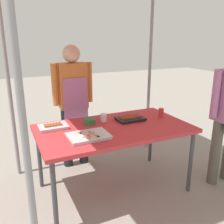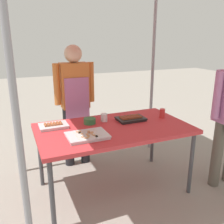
{
  "view_description": "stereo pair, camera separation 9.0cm",
  "coord_description": "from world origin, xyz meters",
  "views": [
    {
      "loc": [
        -1.04,
        -2.19,
        1.65
      ],
      "look_at": [
        0.0,
        0.05,
        0.9
      ],
      "focal_mm": 39.26,
      "sensor_mm": 36.0,
      "label": 1
    },
    {
      "loc": [
        -0.96,
        -2.23,
        1.65
      ],
      "look_at": [
        0.0,
        0.05,
        0.9
      ],
      "focal_mm": 39.26,
      "sensor_mm": 36.0,
      "label": 2
    }
  ],
  "objects": [
    {
      "name": "drink_cup_by_wok",
      "position": [
        -0.03,
        0.21,
        0.8
      ],
      "size": [
        0.07,
        0.07,
        0.09
      ],
      "primitive_type": "cylinder",
      "color": "white",
      "rests_on": "stall_table"
    },
    {
      "name": "vendor_woman",
      "position": [
        -0.22,
        0.74,
        0.93
      ],
      "size": [
        0.52,
        0.23,
        1.58
      ],
      "rotation": [
        0.0,
        0.0,
        3.14
      ],
      "color": "black",
      "rests_on": "ground"
    },
    {
      "name": "stall_table",
      "position": [
        0.0,
        0.0,
        0.7
      ],
      "size": [
        1.6,
        0.9,
        0.75
      ],
      "color": "#C63338",
      "rests_on": "ground"
    },
    {
      "name": "tray_grilled_sausages",
      "position": [
        0.26,
        0.12,
        0.77
      ],
      "size": [
        0.32,
        0.22,
        0.05
      ],
      "color": "black",
      "rests_on": "stall_table"
    },
    {
      "name": "tray_meat_skewers",
      "position": [
        -0.34,
        -0.16,
        0.77
      ],
      "size": [
        0.39,
        0.28,
        0.04
      ],
      "color": "silver",
      "rests_on": "stall_table"
    },
    {
      "name": "condiment_bowl",
      "position": [
        -0.2,
        0.2,
        0.78
      ],
      "size": [
        0.13,
        0.13,
        0.06
      ],
      "primitive_type": "cylinder",
      "color": "#33723F",
      "rests_on": "stall_table"
    },
    {
      "name": "ground_plane",
      "position": [
        0.0,
        0.0,
        0.0
      ],
      "size": [
        18.0,
        18.0,
        0.0
      ],
      "primitive_type": "plane",
      "color": "gray"
    },
    {
      "name": "tray_pork_links",
      "position": [
        -0.59,
        0.23,
        0.77
      ],
      "size": [
        0.29,
        0.21,
        0.05
      ],
      "color": "silver",
      "rests_on": "stall_table"
    },
    {
      "name": "drink_cup_near_edge",
      "position": [
        0.65,
        0.07,
        0.8
      ],
      "size": [
        0.06,
        0.06,
        0.11
      ],
      "primitive_type": "cylinder",
      "color": "red",
      "rests_on": "stall_table"
    }
  ]
}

